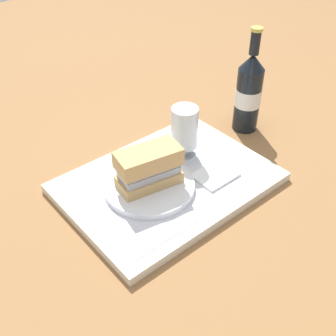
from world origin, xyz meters
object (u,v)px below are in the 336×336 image
Objects in this scene: beer_glass at (184,131)px; beer_bottle at (249,92)px; plate at (148,185)px; sandwich at (149,165)px.

beer_bottle is at bearing 2.74° from beer_glass.
plate is 0.71× the size of beer_bottle.
sandwich is 1.12× the size of beer_glass.
beer_glass is (0.13, 0.04, 0.06)m from plate.
beer_glass is at bearing -177.26° from beer_bottle.
beer_glass is 0.47× the size of beer_bottle.
beer_bottle is (0.35, 0.05, 0.03)m from sandwich.
plate is 0.05m from sandwich.
beer_bottle reaches higher than beer_glass.
plate is at bearing -172.64° from beer_bottle.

